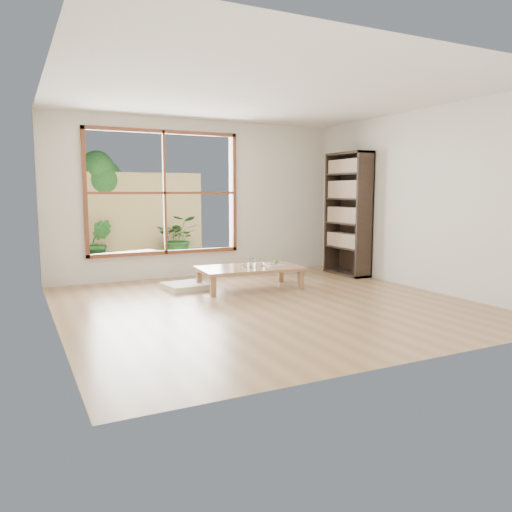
% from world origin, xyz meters
% --- Properties ---
extents(ground, '(5.00, 5.00, 0.00)m').
position_xyz_m(ground, '(0.00, 0.00, 0.00)').
color(ground, '#A37E51').
rests_on(ground, ground).
extents(low_table, '(1.54, 0.94, 0.33)m').
position_xyz_m(low_table, '(0.24, 0.99, 0.29)').
color(low_table, '#946F47').
rests_on(low_table, ground).
extents(floor_cushion, '(0.64, 0.64, 0.08)m').
position_xyz_m(floor_cushion, '(-0.61, 1.39, 0.04)').
color(floor_cushion, silver).
rests_on(floor_cushion, ground).
extents(bookshelf, '(0.33, 0.94, 2.08)m').
position_xyz_m(bookshelf, '(2.31, 1.41, 1.04)').
color(bookshelf, '#32251B').
rests_on(bookshelf, ground).
extents(glass_tall, '(0.07, 0.07, 0.14)m').
position_xyz_m(glass_tall, '(0.24, 0.88, 0.39)').
color(glass_tall, silver).
rests_on(glass_tall, low_table).
extents(glass_mid, '(0.08, 0.08, 0.11)m').
position_xyz_m(glass_mid, '(0.44, 0.98, 0.38)').
color(glass_mid, silver).
rests_on(glass_mid, low_table).
extents(glass_short, '(0.06, 0.06, 0.08)m').
position_xyz_m(glass_short, '(0.24, 1.17, 0.37)').
color(glass_short, silver).
rests_on(glass_short, low_table).
extents(glass_small, '(0.06, 0.06, 0.08)m').
position_xyz_m(glass_small, '(0.19, 0.97, 0.36)').
color(glass_small, silver).
rests_on(glass_small, low_table).
extents(food_tray, '(0.31, 0.24, 0.09)m').
position_xyz_m(food_tray, '(0.62, 0.93, 0.35)').
color(food_tray, white).
rests_on(food_tray, low_table).
extents(deck, '(2.80, 2.00, 0.05)m').
position_xyz_m(deck, '(-0.60, 3.56, 0.00)').
color(deck, '#3D342C').
rests_on(deck, ground).
extents(garden_bench, '(1.14, 0.63, 0.35)m').
position_xyz_m(garden_bench, '(-1.07, 3.24, 0.31)').
color(garden_bench, '#32251B').
rests_on(garden_bench, deck).
extents(bamboo_fence, '(2.80, 0.06, 1.80)m').
position_xyz_m(bamboo_fence, '(-0.60, 4.56, 0.90)').
color(bamboo_fence, '#CFB96A').
rests_on(bamboo_fence, ground).
extents(shrub_right, '(1.02, 0.95, 0.92)m').
position_xyz_m(shrub_right, '(0.18, 4.22, 0.49)').
color(shrub_right, '#2C6224').
rests_on(shrub_right, deck).
extents(shrub_left, '(0.55, 0.48, 0.87)m').
position_xyz_m(shrub_left, '(-1.37, 4.26, 0.46)').
color(shrub_left, '#2C6224').
rests_on(shrub_left, deck).
extents(garden_tree, '(1.04, 0.85, 2.22)m').
position_xyz_m(garden_tree, '(-1.28, 4.86, 1.63)').
color(garden_tree, '#4C3D2D').
rests_on(garden_tree, ground).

